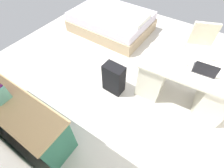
{
  "coord_description": "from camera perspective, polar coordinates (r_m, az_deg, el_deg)",
  "views": [
    {
      "loc": [
        -1.14,
        2.04,
        2.44
      ],
      "look_at": [
        -0.28,
        0.75,
        0.6
      ],
      "focal_mm": 26.49,
      "sensor_mm": 36.0,
      "label": 1
    }
  ],
  "objects": [
    {
      "name": "ground_plane",
      "position": [
        3.38,
        3.09,
        3.66
      ],
      "size": [
        5.39,
        5.39,
        0.0
      ],
      "primitive_type": "plane",
      "color": "beige"
    },
    {
      "name": "desk",
      "position": [
        2.92,
        23.25,
        0.01
      ],
      "size": [
        1.49,
        0.78,
        0.74
      ],
      "color": "silver",
      "rests_on": "ground_plane"
    },
    {
      "name": "office_chair",
      "position": [
        3.6,
        27.52,
        9.76
      ],
      "size": [
        0.6,
        0.6,
        0.94
      ],
      "color": "black",
      "rests_on": "ground_plane"
    },
    {
      "name": "credenza",
      "position": [
        2.74,
        -29.96,
        -8.95
      ],
      "size": [
        1.8,
        0.48,
        0.74
      ],
      "color": "#2D7056",
      "rests_on": "ground_plane"
    },
    {
      "name": "bed",
      "position": [
        4.49,
        -0.06,
        20.73
      ],
      "size": [
        1.92,
        1.42,
        0.58
      ],
      "color": "tan",
      "rests_on": "ground_plane"
    },
    {
      "name": "suitcase_black",
      "position": [
        2.89,
        0.61,
        1.84
      ],
      "size": [
        0.37,
        0.23,
        0.58
      ],
      "primitive_type": "cube",
      "rotation": [
        0.0,
        0.0,
        -0.04
      ],
      "color": "black",
      "rests_on": "ground_plane"
    },
    {
      "name": "laptop",
      "position": [
        2.68,
        29.31,
        4.23
      ],
      "size": [
        0.33,
        0.25,
        0.21
      ],
      "color": "#333338",
      "rests_on": "desk"
    },
    {
      "name": "computer_mouse",
      "position": [
        2.71,
        24.09,
        6.35
      ],
      "size": [
        0.07,
        0.1,
        0.03
      ],
      "primitive_type": "ellipsoid",
      "rotation": [
        0.0,
        0.0,
        0.08
      ],
      "color": "white",
      "rests_on": "desk"
    }
  ]
}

